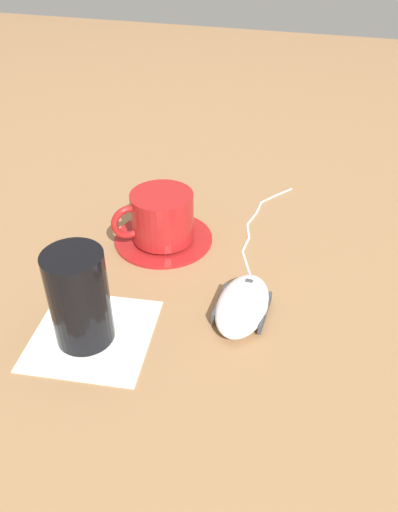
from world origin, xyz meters
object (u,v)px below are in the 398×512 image
saucer (164,237)px  drinking_glass (79,298)px  coffee_cup (161,216)px  computer_mouse (242,305)px

saucer → drinking_glass: 0.22m
coffee_cup → computer_mouse: bearing=-38.7°
coffee_cup → computer_mouse: (0.15, -0.12, -0.03)m
coffee_cup → drinking_glass: bearing=-94.9°
saucer → coffee_cup: size_ratio=1.38×
saucer → computer_mouse: (0.15, -0.12, 0.01)m
coffee_cup → drinking_glass: 0.21m
coffee_cup → computer_mouse: 0.19m
drinking_glass → saucer: bearing=85.2°
drinking_glass → computer_mouse: bearing=28.7°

